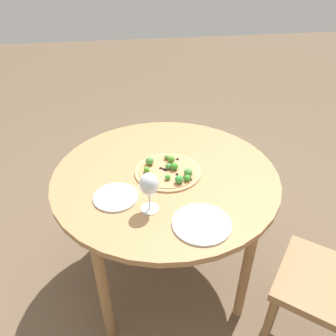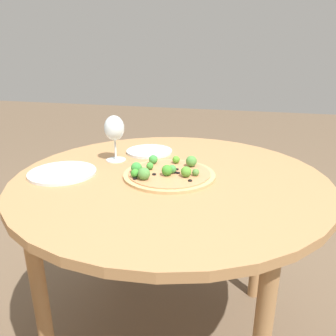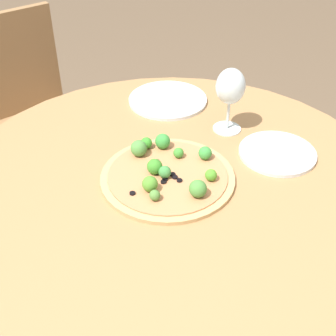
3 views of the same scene
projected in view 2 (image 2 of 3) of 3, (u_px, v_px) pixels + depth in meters
ground_plane at (170, 334)px, 1.44m from camera, size 12.00×12.00×0.00m
dining_table at (170, 194)px, 1.21m from camera, size 1.12×1.12×0.75m
pizza at (167, 172)px, 1.17m from camera, size 0.33×0.33×0.06m
wine_glass at (114, 129)px, 1.30m from camera, size 0.08×0.08×0.19m
plate_near at (62, 173)px, 1.19m from camera, size 0.24×0.24×0.01m
plate_far at (149, 151)px, 1.45m from camera, size 0.20×0.20×0.01m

